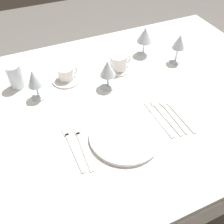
{
  "coord_description": "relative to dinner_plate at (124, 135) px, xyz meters",
  "views": [
    {
      "loc": [
        -0.28,
        -0.72,
        1.48
      ],
      "look_at": [
        -0.0,
        -0.09,
        0.76
      ],
      "focal_mm": 38.92,
      "sensor_mm": 36.0,
      "label": 1
    }
  ],
  "objects": [
    {
      "name": "ground_plane",
      "position": [
        0.0,
        0.21,
        -0.75
      ],
      "size": [
        6.0,
        6.0,
        0.0
      ],
      "primitive_type": "plane",
      "color": "slate"
    },
    {
      "name": "dining_table",
      "position": [
        0.0,
        0.21,
        -0.09
      ],
      "size": [
        1.8,
        1.11,
        0.74
      ],
      "color": "white",
      "rests_on": "ground"
    },
    {
      "name": "dinner_plate",
      "position": [
        0.0,
        0.0,
        0.0
      ],
      "size": [
        0.28,
        0.28,
        0.02
      ],
      "primitive_type": "cylinder",
      "color": "white",
      "rests_on": "dining_table"
    },
    {
      "name": "fork_outer",
      "position": [
        -0.16,
        0.02,
        -0.01
      ],
      "size": [
        0.03,
        0.21,
        0.0
      ],
      "color": "beige",
      "rests_on": "dining_table"
    },
    {
      "name": "fork_inner",
      "position": [
        -0.2,
        0.03,
        -0.01
      ],
      "size": [
        0.03,
        0.22,
        0.0
      ],
      "color": "beige",
      "rests_on": "dining_table"
    },
    {
      "name": "dinner_knife",
      "position": [
        0.17,
        0.02,
        -0.01
      ],
      "size": [
        0.02,
        0.21,
        0.0
      ],
      "color": "beige",
      "rests_on": "dining_table"
    },
    {
      "name": "spoon_soup",
      "position": [
        0.2,
        0.05,
        -0.01
      ],
      "size": [
        0.03,
        0.22,
        0.01
      ],
      "color": "beige",
      "rests_on": "dining_table"
    },
    {
      "name": "spoon_dessert",
      "position": [
        0.23,
        0.04,
        -0.01
      ],
      "size": [
        0.03,
        0.2,
        0.01
      ],
      "color": "beige",
      "rests_on": "dining_table"
    },
    {
      "name": "spoon_tea",
      "position": [
        0.25,
        0.03,
        -0.01
      ],
      "size": [
        0.03,
        0.21,
        0.01
      ],
      "color": "beige",
      "rests_on": "dining_table"
    },
    {
      "name": "saucer_left",
      "position": [
        -0.11,
        0.42,
        -0.0
      ],
      "size": [
        0.14,
        0.14,
        0.01
      ],
      "primitive_type": "cylinder",
      "color": "white",
      "rests_on": "dining_table"
    },
    {
      "name": "coffee_cup_left",
      "position": [
        -0.11,
        0.42,
        0.03
      ],
      "size": [
        0.1,
        0.07,
        0.06
      ],
      "color": "white",
      "rests_on": "saucer_left"
    },
    {
      "name": "saucer_far",
      "position": [
        0.15,
        0.4,
        -0.0
      ],
      "size": [
        0.12,
        0.12,
        0.01
      ],
      "primitive_type": "cylinder",
      "color": "white",
      "rests_on": "dining_table"
    },
    {
      "name": "coffee_cup_far",
      "position": [
        0.16,
        0.4,
        0.04
      ],
      "size": [
        0.11,
        0.08,
        0.07
      ],
      "color": "white",
      "rests_on": "saucer_far"
    },
    {
      "name": "wine_glass_centre",
      "position": [
        0.06,
        0.3,
        0.09
      ],
      "size": [
        0.07,
        0.07,
        0.14
      ],
      "color": "silver",
      "rests_on": "dining_table"
    },
    {
      "name": "wine_glass_left",
      "position": [
        0.46,
        0.35,
        0.1
      ],
      "size": [
        0.06,
        0.06,
        0.15
      ],
      "color": "silver",
      "rests_on": "dining_table"
    },
    {
      "name": "wine_glass_right",
      "position": [
        -0.26,
        0.35,
        0.09
      ],
      "size": [
        0.07,
        0.07,
        0.15
      ],
      "color": "silver",
      "rests_on": "dining_table"
    },
    {
      "name": "wine_glass_far",
      "position": [
        0.34,
        0.48,
        0.1
      ],
      "size": [
        0.08,
        0.08,
        0.15
      ],
      "color": "silver",
      "rests_on": "dining_table"
    },
    {
      "name": "drink_tumbler",
      "position": [
        -0.33,
        0.47,
        0.04
      ],
      "size": [
        0.07,
        0.07,
        0.11
      ],
      "color": "silver",
      "rests_on": "dining_table"
    }
  ]
}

